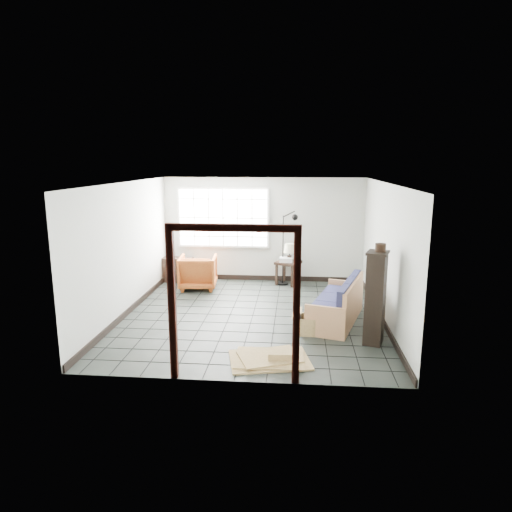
# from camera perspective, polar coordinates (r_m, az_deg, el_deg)

# --- Properties ---
(ground) EXTENTS (5.50, 5.50, 0.00)m
(ground) POSITION_cam_1_polar(r_m,az_deg,el_deg) (9.10, -0.41, -7.45)
(ground) COLOR black
(ground) RESTS_ON ground
(room_shell) EXTENTS (5.02, 5.52, 2.61)m
(room_shell) POSITION_cam_1_polar(r_m,az_deg,el_deg) (8.71, -0.41, 3.09)
(room_shell) COLOR #B0B6AE
(room_shell) RESTS_ON ground
(window_panel) EXTENTS (2.32, 0.08, 1.52)m
(window_panel) POSITION_cam_1_polar(r_m,az_deg,el_deg) (11.48, -4.12, 4.79)
(window_panel) COLOR silver
(window_panel) RESTS_ON ground
(doorway_trim) EXTENTS (1.80, 0.08, 2.20)m
(doorway_trim) POSITION_cam_1_polar(r_m,az_deg,el_deg) (6.12, -2.85, -3.59)
(doorway_trim) COLOR black
(doorway_trim) RESTS_ON ground
(futon_sofa) EXTENTS (1.23, 2.02, 0.84)m
(futon_sofa) POSITION_cam_1_polar(r_m,az_deg,el_deg) (8.83, 10.34, -6.19)
(futon_sofa) COLOR #A36C49
(futon_sofa) RESTS_ON ground
(armchair) EXTENTS (0.92, 0.88, 0.88)m
(armchair) POSITION_cam_1_polar(r_m,az_deg,el_deg) (10.95, -7.27, -1.80)
(armchair) COLOR maroon
(armchair) RESTS_ON ground
(side_table) EXTENTS (0.70, 0.70, 0.58)m
(side_table) POSITION_cam_1_polar(r_m,az_deg,el_deg) (11.23, 4.04, -1.18)
(side_table) COLOR black
(side_table) RESTS_ON ground
(table_lamp) EXTENTS (0.32, 0.32, 0.45)m
(table_lamp) POSITION_cam_1_polar(r_m,az_deg,el_deg) (11.14, 4.21, 0.87)
(table_lamp) COLOR black
(table_lamp) RESTS_ON side_table
(projector) EXTENTS (0.32, 0.25, 0.11)m
(projector) POSITION_cam_1_polar(r_m,az_deg,el_deg) (11.14, 3.75, -0.46)
(projector) COLOR silver
(projector) RESTS_ON side_table
(floor_lamp) EXTENTS (0.54, 0.34, 1.82)m
(floor_lamp) POSITION_cam_1_polar(r_m,az_deg,el_deg) (11.11, 4.09, 1.30)
(floor_lamp) COLOR black
(floor_lamp) RESTS_ON ground
(console_shelf) EXTENTS (0.81, 0.36, 0.62)m
(console_shelf) POSITION_cam_1_polar(r_m,az_deg,el_deg) (11.66, -9.85, -1.69)
(console_shelf) COLOR black
(console_shelf) RESTS_ON ground
(tall_shelf) EXTENTS (0.45, 0.51, 1.57)m
(tall_shelf) POSITION_cam_1_polar(r_m,az_deg,el_deg) (7.80, 14.70, -5.02)
(tall_shelf) COLOR black
(tall_shelf) RESTS_ON ground
(pot) EXTENTS (0.23, 0.23, 0.13)m
(pot) POSITION_cam_1_polar(r_m,az_deg,el_deg) (7.62, 15.30, 1.03)
(pot) COLOR black
(pot) RESTS_ON tall_shelf
(open_box) EXTENTS (0.77, 0.40, 0.43)m
(open_box) POSITION_cam_1_polar(r_m,az_deg,el_deg) (8.22, 7.18, -8.53)
(open_box) COLOR olive
(open_box) RESTS_ON ground
(cardboard_pile) EXTENTS (1.36, 1.09, 0.18)m
(cardboard_pile) POSITION_cam_1_polar(r_m,az_deg,el_deg) (7.15, 1.88, -12.62)
(cardboard_pile) COLOR olive
(cardboard_pile) RESTS_ON ground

